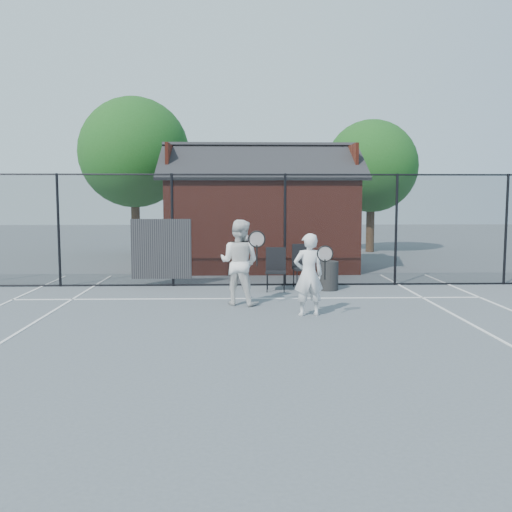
{
  "coord_description": "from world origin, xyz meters",
  "views": [
    {
      "loc": [
        -0.23,
        -10.19,
        2.36
      ],
      "look_at": [
        0.14,
        2.09,
        1.1
      ],
      "focal_mm": 40.0,
      "sensor_mm": 36.0,
      "label": 1
    }
  ],
  "objects_px": {
    "clubhouse": "(261,220)",
    "waste_bin": "(328,276)",
    "player_back": "(239,262)",
    "chair_left": "(276,270)",
    "player_front": "(309,275)",
    "chair_right": "(304,267)"
  },
  "relations": [
    {
      "from": "clubhouse",
      "to": "chair_right",
      "type": "relative_size",
      "value": 5.84
    },
    {
      "from": "player_front",
      "to": "clubhouse",
      "type": "bearing_deg",
      "value": 94.74
    },
    {
      "from": "player_front",
      "to": "waste_bin",
      "type": "distance_m",
      "value": 3.32
    },
    {
      "from": "player_back",
      "to": "chair_right",
      "type": "relative_size",
      "value": 1.69
    },
    {
      "from": "clubhouse",
      "to": "chair_left",
      "type": "xyz_separation_m",
      "value": [
        0.2,
        -4.9,
        -1.07
      ]
    },
    {
      "from": "clubhouse",
      "to": "waste_bin",
      "type": "height_order",
      "value": "clubhouse"
    },
    {
      "from": "waste_bin",
      "to": "player_front",
      "type": "bearing_deg",
      "value": -105.82
    },
    {
      "from": "clubhouse",
      "to": "chair_right",
      "type": "height_order",
      "value": "clubhouse"
    },
    {
      "from": "waste_bin",
      "to": "clubhouse",
      "type": "bearing_deg",
      "value": 107.99
    },
    {
      "from": "clubhouse",
      "to": "player_back",
      "type": "xyz_separation_m",
      "value": [
        -0.72,
        -6.72,
        -0.66
      ]
    },
    {
      "from": "player_front",
      "to": "player_back",
      "type": "height_order",
      "value": "player_back"
    },
    {
      "from": "player_front",
      "to": "waste_bin",
      "type": "xyz_separation_m",
      "value": [
        0.9,
        3.17,
        -0.46
      ]
    },
    {
      "from": "player_front",
      "to": "chair_left",
      "type": "xyz_separation_m",
      "value": [
        -0.46,
        3.06,
        -0.3
      ]
    },
    {
      "from": "chair_left",
      "to": "waste_bin",
      "type": "xyz_separation_m",
      "value": [
        1.36,
        0.1,
        -0.16
      ]
    },
    {
      "from": "clubhouse",
      "to": "waste_bin",
      "type": "bearing_deg",
      "value": -72.01
    },
    {
      "from": "chair_right",
      "to": "chair_left",
      "type": "bearing_deg",
      "value": -152.8
    },
    {
      "from": "clubhouse",
      "to": "chair_right",
      "type": "bearing_deg",
      "value": -77.58
    },
    {
      "from": "player_back",
      "to": "chair_left",
      "type": "relative_size",
      "value": 1.76
    },
    {
      "from": "player_back",
      "to": "waste_bin",
      "type": "bearing_deg",
      "value": 40.14
    },
    {
      "from": "chair_left",
      "to": "waste_bin",
      "type": "height_order",
      "value": "chair_left"
    },
    {
      "from": "clubhouse",
      "to": "waste_bin",
      "type": "xyz_separation_m",
      "value": [
        1.56,
        -4.8,
        -1.24
      ]
    },
    {
      "from": "player_back",
      "to": "chair_right",
      "type": "distance_m",
      "value": 2.9
    }
  ]
}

